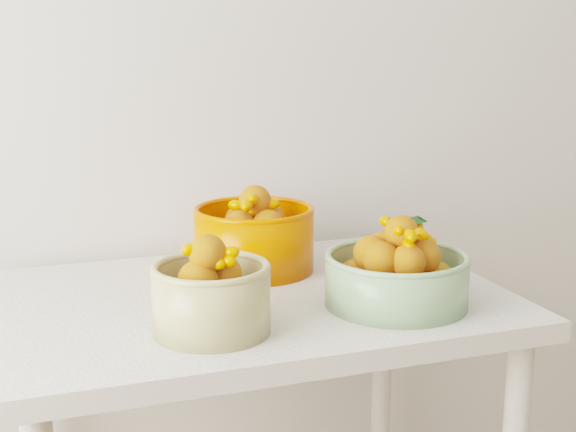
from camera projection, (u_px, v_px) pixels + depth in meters
name	position (u px, v px, depth m)	size (l,w,h in m)	color
table	(254.00, 338.00, 1.64)	(1.00, 0.70, 0.75)	silver
bowl_cream	(212.00, 295.00, 1.40)	(0.24, 0.24, 0.18)	tan
bowl_green	(396.00, 274.00, 1.54)	(0.31, 0.31, 0.18)	#86B07D
bowl_orange	(254.00, 237.00, 1.77)	(0.29, 0.29, 0.19)	#F24F00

